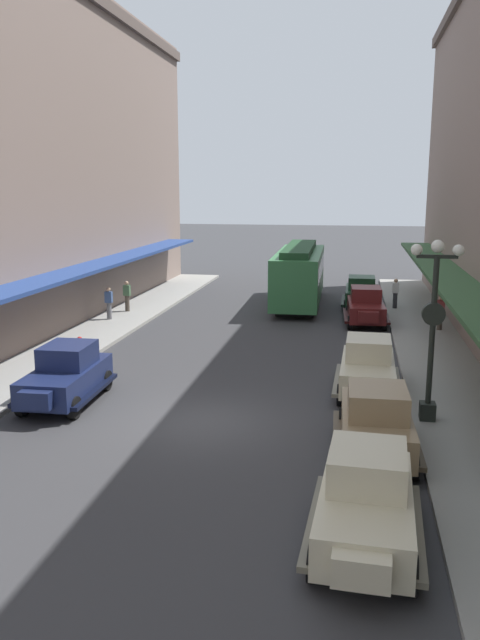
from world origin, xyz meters
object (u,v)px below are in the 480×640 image
parked_car_3 (361,292)px  pedestrian_4 (127,296)px  parked_car_0 (66,373)px  lamp_post_with_clock (433,323)px  fire_hydrant (80,347)px  streetcar (299,273)px  parked_car_1 (366,306)px  pedestrian_2 (395,293)px  parked_car_5 (368,366)px  pedestrian_3 (109,303)px  pedestrian_1 (440,312)px  parked_car_4 (366,498)px  parked_car_2 (376,419)px

parked_car_3 → pedestrian_4: 13.02m
parked_car_0 → lamp_post_with_clock: size_ratio=0.83×
fire_hydrant → streetcar: bearing=61.3°
parked_car_1 → pedestrian_2: 4.22m
parked_car_5 → pedestrian_3: bearing=143.8°
parked_car_0 → pedestrian_1: parked_car_0 is taller
parked_car_0 → parked_car_4: bearing=-35.9°
parked_car_0 → pedestrian_1: 17.83m
parked_car_0 → parked_car_2: (9.53, -2.39, 0.00)m
parked_car_5 → lamp_post_with_clock: size_ratio=0.83×
parked_car_0 → pedestrian_1: bearing=43.8°
pedestrian_4 → pedestrian_1: bearing=-6.2°
parked_car_0 → fire_hydrant: (-1.69, 4.74, -0.38)m
lamp_post_with_clock → parked_car_4: bearing=-105.3°
parked_car_3 → lamp_post_with_clock: size_ratio=0.83×
parked_car_3 → pedestrian_1: (3.60, -5.64, 0.07)m
parked_car_5 → lamp_post_with_clock: (1.66, -2.57, 2.04)m
pedestrian_1 → pedestrian_3: pedestrian_1 is taller
streetcar → pedestrian_1: (7.14, -5.94, -0.89)m
streetcar → parked_car_4: bearing=-82.0°
parked_car_2 → pedestrian_1: bearing=77.3°
pedestrian_1 → pedestrian_3: (-16.18, -0.44, -0.02)m
pedestrian_1 → pedestrian_4: pedestrian_1 is taller
parked_car_4 → pedestrian_2: size_ratio=2.63×
pedestrian_1 → parked_car_5: bearing=-109.6°
pedestrian_1 → streetcar: bearing=140.3°
parked_car_2 → streetcar: 21.04m
parked_car_0 → pedestrian_2: 20.82m
parked_car_3 → pedestrian_1: bearing=-57.4°
parked_car_3 → pedestrian_4: (-12.43, -3.88, 0.05)m
streetcar → pedestrian_2: bearing=-7.2°
parked_car_2 → pedestrian_1: 15.11m
parked_car_5 → fire_hydrant: bearing=169.1°
parked_car_2 → lamp_post_with_clock: 3.52m
parked_car_4 → parked_car_5: same height
parked_car_3 → streetcar: bearing=175.2°
parked_car_1 → fire_hydrant: 14.32m
parked_car_0 → parked_car_1: same height
lamp_post_with_clock → fire_hydrant: size_ratio=6.29×
parked_car_4 → streetcar: size_ratio=0.45×
lamp_post_with_clock → pedestrian_3: 18.76m
parked_car_3 → streetcar: streetcar is taller
parked_car_1 → parked_car_5: same height
pedestrian_1 → parked_car_1: bearing=158.0°
parked_car_1 → pedestrian_4: (-12.63, 0.38, 0.05)m
parked_car_0 → fire_hydrant: 5.04m
lamp_post_with_clock → pedestrian_1: size_ratio=3.09×
parked_car_1 → pedestrian_1: parked_car_1 is taller
streetcar → pedestrian_4: size_ratio=5.88×
lamp_post_with_clock → pedestrian_3: (-14.38, 11.87, -2.00)m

